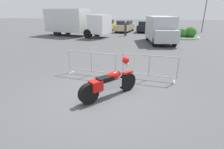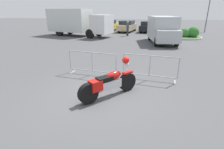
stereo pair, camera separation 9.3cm
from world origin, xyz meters
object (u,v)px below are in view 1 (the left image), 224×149
Objects in this scene: box_truck at (74,21)px; parked_car_maroon at (70,25)px; parked_car_yellow at (106,25)px; delivery_van at (160,29)px; crowd_barrier_near at (92,63)px; crowd_barrier_far at (149,67)px; parked_car_tan at (125,26)px; parked_car_black at (146,26)px; parked_car_green at (167,27)px; street_lamp at (206,3)px; parked_car_white at (87,25)px; motorcycle at (109,83)px; pedestrian at (126,28)px.

box_truck is 1.89× the size of parked_car_maroon.
box_truck is 7.06m from parked_car_maroon.
delivery_van is at bearing -133.41° from parked_car_yellow.
crowd_barrier_near is 1.00× the size of crowd_barrier_far.
crowd_barrier_near is 17.98m from parked_car_tan.
crowd_barrier_far is at bearing -170.51° from parked_car_black.
parked_car_green reaches higher than crowd_barrier_near.
crowd_barrier_far is 20.87m from street_lamp.
parked_car_green is at bearing -83.88° from parked_car_maroon.
parked_car_maroon is 0.96× the size of parked_car_black.
parked_car_white is at bearing 117.18° from crowd_barrier_far.
street_lamp reaches higher than box_truck.
parked_car_maroon is 0.91× the size of parked_car_tan.
motorcycle is 0.43× the size of parked_car_white.
motorcycle is 21.05m from parked_car_yellow.
crowd_barrier_far is 0.55× the size of parked_car_maroon.
parked_car_green is 5.71m from street_lamp.
parked_car_tan reaches higher than motorcycle.
parked_car_green is (14.27, -0.17, 0.07)m from parked_car_maroon.
parked_car_yellow is (-7.31, 8.77, -0.47)m from delivery_van.
parked_car_white is at bearing -141.07° from delivery_van.
parked_car_white reaches higher than motorcycle.
parked_car_yellow reaches higher than parked_car_tan.
parked_car_maroon is (-9.75, 18.36, 0.14)m from crowd_barrier_near.
street_lamp is (18.98, 1.15, 3.01)m from parked_car_maroon.
pedestrian reaches higher than crowd_barrier_near.
parked_car_white is 2.60× the size of pedestrian.
crowd_barrier_near is 20.79m from parked_car_maroon.
crowd_barrier_near is 13.60m from pedestrian.
pedestrian reaches higher than parked_car_black.
box_truck reaches higher than parked_car_black.
parked_car_black is at bearing 179.73° from delivery_van.
delivery_van reaches higher than parked_car_green.
pedestrian reaches higher than motorcycle.
parked_car_tan reaches higher than parked_car_maroon.
box_truck is 1.72× the size of parked_car_tan.
delivery_van is 0.93× the size of street_lamp.
parked_car_maroon is 19.25m from street_lamp.
crowd_barrier_near is 19.60m from parked_car_white.
crowd_barrier_near is 21.81m from street_lamp.
crowd_barrier_near is (-1.26, 1.86, 0.06)m from motorcycle.
motorcycle is 0.36× the size of delivery_van.
box_truck is 1.81× the size of parked_car_black.
street_lamp is (5.96, 9.77, 2.47)m from delivery_van.
street_lamp reaches higher than motorcycle.
box_truck reaches higher than pedestrian.
street_lamp reaches higher than parked_car_green.
pedestrian is (0.73, -4.35, 0.15)m from parked_car_tan.
parked_car_black is at bearing -83.14° from parked_car_white.
box_truck is 6.66m from parked_car_yellow.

